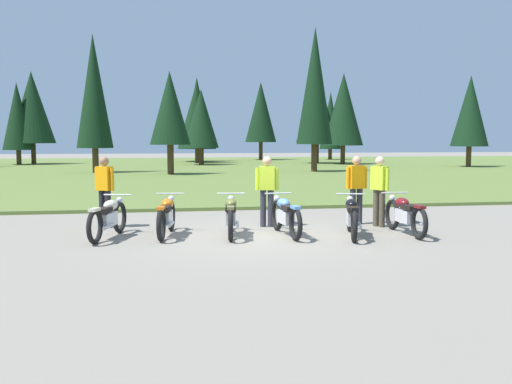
{
  "coord_description": "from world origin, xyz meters",
  "views": [
    {
      "loc": [
        -2.14,
        -12.07,
        2.09
      ],
      "look_at": [
        0.0,
        0.6,
        0.9
      ],
      "focal_mm": 40.65,
      "sensor_mm": 36.0,
      "label": 1
    }
  ],
  "objects_px": {
    "motorcycle_cream": "(108,217)",
    "rider_near_row_end": "(356,186)",
    "motorcycle_orange": "(167,216)",
    "motorcycle_maroon": "(405,214)",
    "motorcycle_black": "(352,216)",
    "motorcycle_sky_blue": "(286,215)",
    "rider_checking_bike": "(105,187)",
    "rider_with_back_turned": "(267,187)",
    "rider_in_hivis_vest": "(379,187)",
    "motorcycle_olive": "(231,216)"
  },
  "relations": [
    {
      "from": "rider_in_hivis_vest",
      "to": "rider_checking_bike",
      "type": "xyz_separation_m",
      "value": [
        -6.4,
        0.95,
        0.0
      ]
    },
    {
      "from": "motorcycle_cream",
      "to": "motorcycle_black",
      "type": "height_order",
      "value": "same"
    },
    {
      "from": "rider_in_hivis_vest",
      "to": "rider_with_back_turned",
      "type": "xyz_separation_m",
      "value": [
        -2.63,
        0.42,
        0.0
      ]
    },
    {
      "from": "motorcycle_maroon",
      "to": "rider_near_row_end",
      "type": "relative_size",
      "value": 1.26
    },
    {
      "from": "rider_near_row_end",
      "to": "motorcycle_sky_blue",
      "type": "bearing_deg",
      "value": -147.65
    },
    {
      "from": "motorcycle_cream",
      "to": "motorcycle_sky_blue",
      "type": "distance_m",
      "value": 3.76
    },
    {
      "from": "motorcycle_cream",
      "to": "motorcycle_maroon",
      "type": "height_order",
      "value": "same"
    },
    {
      "from": "motorcycle_orange",
      "to": "motorcycle_maroon",
      "type": "xyz_separation_m",
      "value": [
        5.14,
        -0.66,
        0.0
      ]
    },
    {
      "from": "motorcycle_black",
      "to": "rider_in_hivis_vest",
      "type": "height_order",
      "value": "rider_in_hivis_vest"
    },
    {
      "from": "motorcycle_olive",
      "to": "rider_with_back_turned",
      "type": "xyz_separation_m",
      "value": [
        1.0,
        1.11,
        0.51
      ]
    },
    {
      "from": "motorcycle_olive",
      "to": "rider_near_row_end",
      "type": "xyz_separation_m",
      "value": [
        3.22,
        1.14,
        0.51
      ]
    },
    {
      "from": "motorcycle_sky_blue",
      "to": "rider_near_row_end",
      "type": "bearing_deg",
      "value": 32.35
    },
    {
      "from": "motorcycle_sky_blue",
      "to": "motorcycle_cream",
      "type": "bearing_deg",
      "value": 175.84
    },
    {
      "from": "motorcycle_black",
      "to": "motorcycle_sky_blue",
      "type": "bearing_deg",
      "value": 164.22
    },
    {
      "from": "motorcycle_sky_blue",
      "to": "rider_checking_bike",
      "type": "distance_m",
      "value": 4.37
    },
    {
      "from": "motorcycle_maroon",
      "to": "rider_checking_bike",
      "type": "height_order",
      "value": "rider_checking_bike"
    },
    {
      "from": "motorcycle_cream",
      "to": "motorcycle_olive",
      "type": "distance_m",
      "value": 2.58
    },
    {
      "from": "motorcycle_orange",
      "to": "rider_with_back_turned",
      "type": "height_order",
      "value": "rider_with_back_turned"
    },
    {
      "from": "motorcycle_sky_blue",
      "to": "rider_with_back_turned",
      "type": "height_order",
      "value": "rider_with_back_turned"
    },
    {
      "from": "motorcycle_cream",
      "to": "rider_near_row_end",
      "type": "xyz_separation_m",
      "value": [
        5.8,
        1.02,
        0.51
      ]
    },
    {
      "from": "rider_in_hivis_vest",
      "to": "rider_checking_bike",
      "type": "bearing_deg",
      "value": 171.55
    },
    {
      "from": "motorcycle_sky_blue",
      "to": "motorcycle_maroon",
      "type": "relative_size",
      "value": 1.0
    },
    {
      "from": "motorcycle_cream",
      "to": "rider_checking_bike",
      "type": "xyz_separation_m",
      "value": [
        -0.19,
        1.53,
        0.51
      ]
    },
    {
      "from": "motorcycle_sky_blue",
      "to": "motorcycle_orange",
      "type": "bearing_deg",
      "value": 171.85
    },
    {
      "from": "motorcycle_cream",
      "to": "motorcycle_black",
      "type": "relative_size",
      "value": 1.0
    },
    {
      "from": "motorcycle_orange",
      "to": "motorcycle_sky_blue",
      "type": "distance_m",
      "value": 2.57
    },
    {
      "from": "motorcycle_sky_blue",
      "to": "rider_checking_bike",
      "type": "bearing_deg",
      "value": 155.48
    },
    {
      "from": "motorcycle_orange",
      "to": "motorcycle_maroon",
      "type": "distance_m",
      "value": 5.18
    },
    {
      "from": "motorcycle_maroon",
      "to": "rider_with_back_turned",
      "type": "relative_size",
      "value": 1.26
    },
    {
      "from": "motorcycle_sky_blue",
      "to": "rider_checking_bike",
      "type": "xyz_separation_m",
      "value": [
        -3.95,
        1.8,
        0.51
      ]
    },
    {
      "from": "motorcycle_olive",
      "to": "motorcycle_maroon",
      "type": "distance_m",
      "value": 3.8
    },
    {
      "from": "motorcycle_olive",
      "to": "rider_with_back_turned",
      "type": "distance_m",
      "value": 1.58
    },
    {
      "from": "motorcycle_sky_blue",
      "to": "rider_near_row_end",
      "type": "distance_m",
      "value": 2.47
    },
    {
      "from": "motorcycle_sky_blue",
      "to": "rider_with_back_turned",
      "type": "xyz_separation_m",
      "value": [
        -0.17,
        1.27,
        0.51
      ]
    },
    {
      "from": "motorcycle_maroon",
      "to": "rider_with_back_turned",
      "type": "distance_m",
      "value": 3.23
    },
    {
      "from": "rider_with_back_turned",
      "to": "rider_in_hivis_vest",
      "type": "bearing_deg",
      "value": -9.04
    },
    {
      "from": "motorcycle_sky_blue",
      "to": "motorcycle_maroon",
      "type": "distance_m",
      "value": 2.62
    },
    {
      "from": "motorcycle_black",
      "to": "motorcycle_maroon",
      "type": "height_order",
      "value": "same"
    },
    {
      "from": "rider_near_row_end",
      "to": "rider_with_back_turned",
      "type": "relative_size",
      "value": 1.0
    },
    {
      "from": "motorcycle_olive",
      "to": "rider_in_hivis_vest",
      "type": "bearing_deg",
      "value": 10.83
    },
    {
      "from": "motorcycle_maroon",
      "to": "rider_near_row_end",
      "type": "height_order",
      "value": "rider_near_row_end"
    },
    {
      "from": "motorcycle_cream",
      "to": "rider_near_row_end",
      "type": "bearing_deg",
      "value": 10.0
    },
    {
      "from": "rider_near_row_end",
      "to": "rider_checking_bike",
      "type": "xyz_separation_m",
      "value": [
        -5.99,
        0.51,
        0.0
      ]
    },
    {
      "from": "rider_checking_bike",
      "to": "rider_with_back_turned",
      "type": "distance_m",
      "value": 3.81
    },
    {
      "from": "motorcycle_olive",
      "to": "motorcycle_sky_blue",
      "type": "distance_m",
      "value": 1.18
    },
    {
      "from": "motorcycle_maroon",
      "to": "motorcycle_olive",
      "type": "bearing_deg",
      "value": 173.2
    },
    {
      "from": "motorcycle_maroon",
      "to": "rider_checking_bike",
      "type": "xyz_separation_m",
      "value": [
        -6.55,
        2.1,
        0.51
      ]
    },
    {
      "from": "rider_with_back_turned",
      "to": "motorcycle_cream",
      "type": "bearing_deg",
      "value": -164.47
    },
    {
      "from": "motorcycle_maroon",
      "to": "motorcycle_sky_blue",
      "type": "bearing_deg",
      "value": 173.53
    },
    {
      "from": "motorcycle_sky_blue",
      "to": "rider_checking_bike",
      "type": "relative_size",
      "value": 1.26
    }
  ]
}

